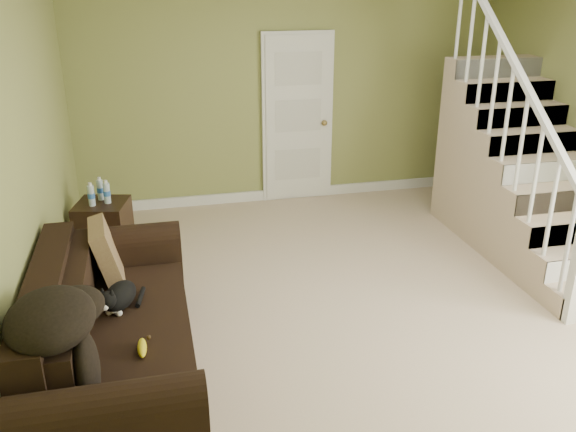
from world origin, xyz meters
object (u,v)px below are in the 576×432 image
side_table (104,229)px  cat (120,297)px  sofa (110,347)px  banana (142,348)px

side_table → cat: 2.00m
sofa → side_table: bearing=93.6°
side_table → banana: (0.36, -2.52, 0.23)m
sofa → cat: size_ratio=4.51×
side_table → sofa: bearing=-86.4°
sofa → side_table: 2.19m
sofa → banana: bearing=-55.9°
sofa → banana: (0.22, -0.33, 0.17)m
sofa → cat: 0.34m
side_table → cat: (0.22, -1.97, 0.29)m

